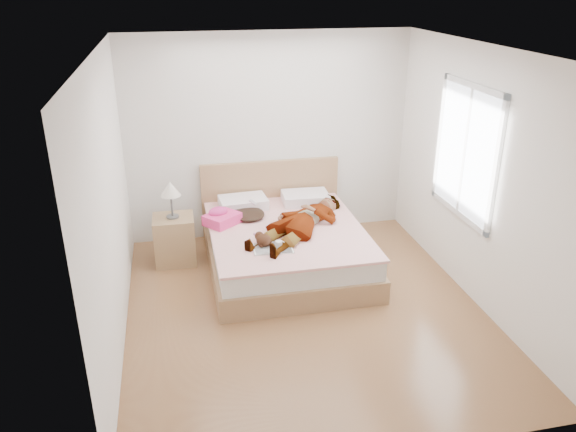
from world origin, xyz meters
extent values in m
plane|color=#572F1B|center=(0.00, 0.00, 0.00)|extent=(4.00, 4.00, 0.00)
imported|color=silver|center=(0.18, 0.93, 0.63)|extent=(1.63, 1.67, 0.23)
ellipsoid|color=black|center=(-0.39, 1.38, 0.55)|extent=(0.53, 0.59, 0.07)
cube|color=silver|center=(-0.32, 1.33, 0.70)|extent=(0.10, 0.10, 0.05)
plane|color=white|center=(0.00, 0.00, 2.60)|extent=(4.00, 4.00, 0.00)
plane|color=silver|center=(0.00, 2.00, 1.30)|extent=(3.60, 0.00, 3.60)
plane|color=silver|center=(0.00, -2.00, 1.30)|extent=(3.60, 0.00, 3.60)
plane|color=silver|center=(-1.80, 0.00, 1.30)|extent=(0.00, 4.00, 4.00)
plane|color=white|center=(1.80, 0.00, 1.30)|extent=(0.00, 4.00, 4.00)
cube|color=white|center=(1.78, 0.30, 1.50)|extent=(0.02, 1.10, 1.30)
cube|color=silver|center=(1.78, -0.28, 1.50)|extent=(0.04, 0.06, 1.42)
cube|color=silver|center=(1.78, 0.88, 1.50)|extent=(0.04, 0.06, 1.42)
cube|color=silver|center=(1.78, 0.30, 0.82)|extent=(0.04, 1.22, 0.06)
cube|color=silver|center=(1.78, 0.30, 2.18)|extent=(0.04, 1.22, 0.06)
cube|color=silver|center=(1.77, 0.30, 1.50)|extent=(0.03, 0.04, 1.30)
cube|color=#885F3E|center=(0.00, 0.95, 0.13)|extent=(1.78, 2.08, 0.26)
cube|color=silver|center=(0.00, 0.95, 0.37)|extent=(1.70, 2.00, 0.22)
cube|color=white|center=(0.00, 0.95, 0.49)|extent=(1.74, 2.04, 0.03)
cube|color=olive|center=(0.00, 1.96, 0.50)|extent=(1.80, 0.07, 1.00)
cube|color=white|center=(-0.40, 1.67, 0.57)|extent=(0.61, 0.44, 0.13)
cube|color=white|center=(0.40, 1.67, 0.57)|extent=(0.60, 0.43, 0.13)
cube|color=#FF45AB|center=(-0.71, 1.22, 0.57)|extent=(0.48, 0.47, 0.12)
ellipsoid|color=#D33988|center=(-0.75, 1.25, 0.65)|extent=(0.27, 0.23, 0.11)
cube|color=white|center=(-0.25, 0.44, 0.52)|extent=(0.43, 0.30, 0.01)
cube|color=white|center=(-0.36, 0.45, 0.52)|extent=(0.22, 0.29, 0.02)
cube|color=black|center=(-0.14, 0.44, 0.52)|extent=(0.22, 0.29, 0.02)
cylinder|color=silver|center=(-0.18, 0.45, 0.55)|extent=(0.09, 0.09, 0.08)
torus|color=white|center=(-0.15, 0.46, 0.55)|extent=(0.06, 0.02, 0.06)
cylinder|color=black|center=(-0.18, 0.45, 0.59)|extent=(0.08, 0.08, 0.00)
ellipsoid|color=black|center=(-0.33, 0.53, 0.58)|extent=(0.21, 0.22, 0.14)
ellipsoid|color=beige|center=(-0.33, 0.52, 0.59)|extent=(0.11, 0.12, 0.07)
sphere|color=black|center=(-0.37, 0.63, 0.59)|extent=(0.10, 0.10, 0.10)
sphere|color=pink|center=(-0.41, 0.65, 0.61)|extent=(0.04, 0.04, 0.04)
sphere|color=#F5A0B6|center=(-0.34, 0.67, 0.61)|extent=(0.04, 0.04, 0.04)
ellipsoid|color=black|center=(-0.37, 0.47, 0.55)|extent=(0.06, 0.07, 0.03)
ellipsoid|color=#321D0D|center=(-0.26, 0.51, 0.55)|extent=(0.06, 0.07, 0.03)
cube|color=brown|center=(-1.27, 1.37, 0.29)|extent=(0.48, 0.43, 0.58)
cylinder|color=#4F4F4F|center=(-1.27, 1.37, 0.59)|extent=(0.15, 0.15, 0.02)
cylinder|color=#535353|center=(-1.27, 1.37, 0.74)|extent=(0.03, 0.03, 0.30)
cone|color=silver|center=(-1.27, 1.37, 0.94)|extent=(0.24, 0.24, 0.17)
camera|label=1|loc=(-1.20, -4.81, 3.19)|focal=35.00mm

